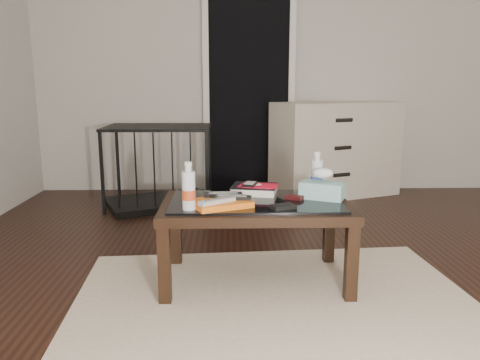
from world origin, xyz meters
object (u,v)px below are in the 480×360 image
object	(u,v)px
water_bottle_right	(317,173)
pet_crate	(160,180)
textbook	(254,189)
dresser	(335,149)
coffee_table	(256,212)
tissue_box	(322,190)
water_bottle_left	(189,186)

from	to	relation	value
water_bottle_right	pet_crate	bearing A→B (deg)	126.19
pet_crate	textbook	distance (m)	1.70
textbook	water_bottle_right	size ratio (longest dim) A/B	1.05
textbook	dresser	bearing A→B (deg)	75.86
coffee_table	tissue_box	bearing A→B (deg)	4.70
textbook	water_bottle_left	world-z (taller)	water_bottle_left
coffee_table	dresser	world-z (taller)	dresser
tissue_box	dresser	bearing A→B (deg)	100.35
coffee_table	dresser	bearing A→B (deg)	66.32
dresser	water_bottle_right	bearing A→B (deg)	-127.83
pet_crate	tissue_box	bearing A→B (deg)	-79.50
textbook	tissue_box	world-z (taller)	tissue_box
tissue_box	textbook	bearing A→B (deg)	-174.96
dresser	water_bottle_right	world-z (taller)	dresser
water_bottle_left	dresser	bearing A→B (deg)	60.84
tissue_box	water_bottle_right	bearing A→B (deg)	119.48
water_bottle_right	tissue_box	xyz separation A→B (m)	(0.01, -0.12, -0.07)
dresser	coffee_table	bearing A→B (deg)	-135.53
tissue_box	pet_crate	bearing A→B (deg)	149.57
pet_crate	water_bottle_left	distance (m)	1.91
coffee_table	pet_crate	bearing A→B (deg)	114.44
pet_crate	textbook	world-z (taller)	pet_crate
water_bottle_left	tissue_box	size ratio (longest dim) A/B	1.03
water_bottle_left	textbook	bearing A→B (deg)	44.53
pet_crate	tissue_box	size ratio (longest dim) A/B	4.63
coffee_table	pet_crate	size ratio (longest dim) A/B	0.94
coffee_table	water_bottle_left	world-z (taller)	water_bottle_left
coffee_table	dresser	size ratio (longest dim) A/B	0.77
pet_crate	tissue_box	distance (m)	1.99
water_bottle_right	tissue_box	distance (m)	0.14
dresser	water_bottle_left	size ratio (longest dim) A/B	5.46
water_bottle_right	tissue_box	world-z (taller)	water_bottle_right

